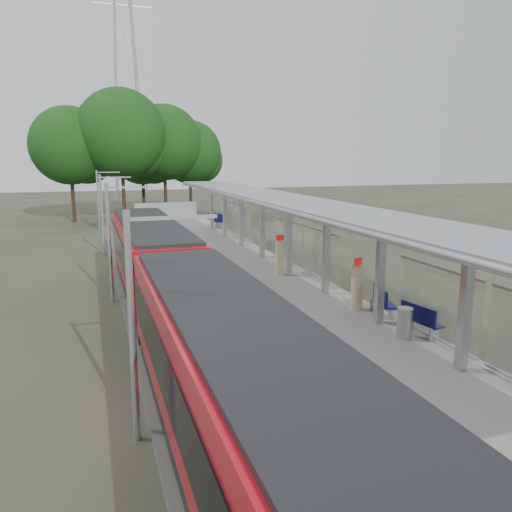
{
  "coord_description": "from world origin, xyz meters",
  "views": [
    {
      "loc": [
        -7.03,
        -4.01,
        6.51
      ],
      "look_at": [
        -0.31,
        16.16,
        2.3
      ],
      "focal_mm": 35.0,
      "sensor_mm": 36.0,
      "label": 1
    }
  ],
  "objects_px": {
    "info_pillar_far": "(280,257)",
    "train": "(176,294)",
    "litter_bin": "(405,323)",
    "bench_mid": "(383,300)",
    "bench_near": "(420,319)",
    "info_pillar_near": "(357,287)",
    "bench_far": "(218,220)"
  },
  "relations": [
    {
      "from": "bench_near",
      "to": "info_pillar_near",
      "type": "xyz_separation_m",
      "value": [
        -0.54,
        3.03,
        0.32
      ]
    },
    {
      "from": "info_pillar_near",
      "to": "train",
      "type": "bearing_deg",
      "value": 152.89
    },
    {
      "from": "litter_bin",
      "to": "bench_mid",
      "type": "bearing_deg",
      "value": 73.93
    },
    {
      "from": "litter_bin",
      "to": "bench_near",
      "type": "bearing_deg",
      "value": 8.13
    },
    {
      "from": "bench_mid",
      "to": "litter_bin",
      "type": "distance_m",
      "value": 2.32
    },
    {
      "from": "bench_near",
      "to": "bench_mid",
      "type": "height_order",
      "value": "bench_mid"
    },
    {
      "from": "train",
      "to": "bench_far",
      "type": "bearing_deg",
      "value": 72.43
    },
    {
      "from": "bench_far",
      "to": "info_pillar_far",
      "type": "distance_m",
      "value": 16.76
    },
    {
      "from": "bench_near",
      "to": "litter_bin",
      "type": "xyz_separation_m",
      "value": [
        -0.65,
        -0.09,
        -0.03
      ]
    },
    {
      "from": "train",
      "to": "bench_near",
      "type": "relative_size",
      "value": 18.5
    },
    {
      "from": "bench_mid",
      "to": "litter_bin",
      "type": "height_order",
      "value": "bench_mid"
    },
    {
      "from": "train",
      "to": "bench_near",
      "type": "height_order",
      "value": "train"
    },
    {
      "from": "litter_bin",
      "to": "bench_far",
      "type": "bearing_deg",
      "value": 88.6
    },
    {
      "from": "train",
      "to": "bench_mid",
      "type": "height_order",
      "value": "train"
    },
    {
      "from": "train",
      "to": "info_pillar_far",
      "type": "bearing_deg",
      "value": 44.07
    },
    {
      "from": "bench_mid",
      "to": "litter_bin",
      "type": "relative_size",
      "value": 1.61
    },
    {
      "from": "train",
      "to": "info_pillar_far",
      "type": "xyz_separation_m",
      "value": [
        5.9,
        5.71,
        -0.22
      ]
    },
    {
      "from": "bench_mid",
      "to": "litter_bin",
      "type": "xyz_separation_m",
      "value": [
        -0.64,
        -2.23,
        -0.05
      ]
    },
    {
      "from": "bench_mid",
      "to": "train",
      "type": "bearing_deg",
      "value": -174.92
    },
    {
      "from": "bench_near",
      "to": "bench_far",
      "type": "distance_m",
      "value": 25.83
    },
    {
      "from": "train",
      "to": "litter_bin",
      "type": "bearing_deg",
      "value": -28.42
    },
    {
      "from": "info_pillar_near",
      "to": "litter_bin",
      "type": "distance_m",
      "value": 3.14
    },
    {
      "from": "bench_far",
      "to": "info_pillar_far",
      "type": "height_order",
      "value": "info_pillar_far"
    },
    {
      "from": "bench_mid",
      "to": "info_pillar_near",
      "type": "relative_size",
      "value": 0.81
    },
    {
      "from": "info_pillar_far",
      "to": "train",
      "type": "bearing_deg",
      "value": -141.06
    },
    {
      "from": "train",
      "to": "info_pillar_far",
      "type": "distance_m",
      "value": 8.22
    },
    {
      "from": "bench_mid",
      "to": "bench_far",
      "type": "xyz_separation_m",
      "value": [
        -0.01,
        23.69,
        0.06
      ]
    },
    {
      "from": "bench_near",
      "to": "bench_far",
      "type": "bearing_deg",
      "value": 80.75
    },
    {
      "from": "info_pillar_far",
      "to": "litter_bin",
      "type": "distance_m",
      "value": 9.24
    },
    {
      "from": "bench_far",
      "to": "info_pillar_near",
      "type": "relative_size",
      "value": 0.89
    },
    {
      "from": "info_pillar_near",
      "to": "bench_mid",
      "type": "bearing_deg",
      "value": -82.71
    },
    {
      "from": "bench_mid",
      "to": "info_pillar_far",
      "type": "height_order",
      "value": "info_pillar_far"
    }
  ]
}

